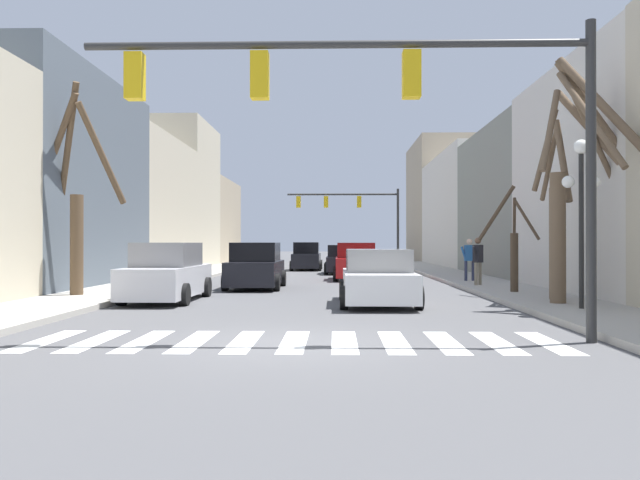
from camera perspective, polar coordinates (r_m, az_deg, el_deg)
The scene contains 19 objects.
ground_plane at distance 11.09m, azimuth -2.46°, elevation -9.46°, with size 240.00×240.00×0.00m, color #4C4C4F.
building_row_left at distance 34.86m, azimuth -18.81°, elevation 3.51°, with size 6.00×54.21×10.30m.
building_row_right at distance 39.56m, azimuth 16.94°, elevation 3.61°, with size 6.00×61.99×11.45m.
crosswalk_stripes at distance 11.30m, azimuth -2.38°, elevation -9.27°, with size 9.45×2.60×0.01m.
traffic_signal_near at distance 11.51m, azimuth 6.36°, elevation 12.68°, with size 9.17×0.28×5.74m.
traffic_signal_far at distance 45.56m, azimuth 3.20°, elevation 2.91°, with size 8.15×0.28×5.73m.
street_lamp_right_corner at distance 16.76m, azimuth 22.77°, elevation 4.35°, with size 0.95×0.36×4.18m.
car_driving_toward_lane at distance 18.09m, azimuth 5.30°, elevation -3.51°, with size 2.20×4.73×1.59m.
car_driving_away_lane at distance 40.91m, azimuth -1.23°, elevation -1.58°, with size 2.00×4.57×1.82m.
car_parked_left_near at distance 19.66m, azimuth -13.77°, elevation -3.02°, with size 2.01×4.86×1.78m.
car_parked_left_far at distance 24.42m, azimuth -5.89°, elevation -2.49°, with size 2.12×4.44×1.79m.
car_parked_right_far at distance 29.97m, azimuth 3.27°, elevation -2.08°, with size 2.16×4.24×1.78m.
car_parked_left_mid at distance 35.94m, azimuth 2.12°, elevation -1.87°, with size 2.15×4.29×1.66m.
pedestrian_on_right_sidewalk at distance 24.80m, azimuth 14.24°, elevation -1.51°, with size 0.58×0.66×1.83m.
pedestrian_near_right_corner at distance 27.53m, azimuth 13.51°, elevation -1.42°, with size 0.78×0.25×1.81m.
street_tree_left_near at distance 19.26m, azimuth 21.43°, elevation 3.15°, with size 2.25×3.88×6.07m.
street_tree_left_mid at distance 21.76m, azimuth 17.15°, elevation -0.57°, with size 1.84×1.26×3.57m.
street_tree_right_mid at distance 21.36m, azimuth -21.41°, elevation 3.73°, with size 2.96×1.88×6.73m.
street_tree_left_far at distance 18.02m, azimuth 22.35°, elevation 5.31°, with size 3.15×2.46×6.68m.
Camera 1 is at (0.74, -10.92, 1.77)m, focal length 35.00 mm.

